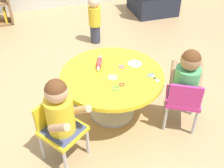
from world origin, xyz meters
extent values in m
plane|color=tan|center=(0.00, 0.00, 0.00)|extent=(10.00, 10.00, 0.00)
cylinder|color=silver|center=(0.00, 0.00, 0.01)|extent=(0.44, 0.44, 0.03)
cylinder|color=silver|center=(0.00, 0.00, 0.22)|extent=(0.12, 0.12, 0.43)
cylinder|color=yellow|center=(0.00, 0.00, 0.45)|extent=(0.94, 0.94, 0.04)
cylinder|color=#B7B7BC|center=(-0.57, -0.55, 0.14)|extent=(0.03, 0.03, 0.28)
cylinder|color=#B7B7BC|center=(-0.35, -0.40, 0.14)|extent=(0.03, 0.03, 0.28)
cylinder|color=#B7B7BC|center=(-0.71, -0.34, 0.14)|extent=(0.03, 0.03, 0.28)
cylinder|color=#B7B7BC|center=(-0.50, -0.19, 0.14)|extent=(0.03, 0.03, 0.28)
cube|color=yellow|center=(-0.53, -0.37, 0.30)|extent=(0.42, 0.42, 0.04)
cube|color=yellow|center=(-0.61, -0.26, 0.43)|extent=(0.24, 0.17, 0.22)
cube|color=#3F4772|center=(-0.53, -0.37, 0.30)|extent=(0.37, 0.38, 0.04)
cylinder|color=yellow|center=(-0.53, -0.37, 0.47)|extent=(0.21, 0.21, 0.30)
sphere|color=tan|center=(-0.53, -0.37, 0.70)|extent=(0.17, 0.17, 0.17)
sphere|color=#593319|center=(-0.53, -0.37, 0.71)|extent=(0.16, 0.16, 0.16)
cylinder|color=tan|center=(-0.57, -0.52, 0.49)|extent=(0.17, 0.21, 0.17)
cylinder|color=tan|center=(-0.39, -0.39, 0.49)|extent=(0.17, 0.21, 0.17)
cylinder|color=#B7B7BC|center=(0.74, -0.28, 0.14)|extent=(0.03, 0.03, 0.28)
cylinder|color=#B7B7BC|center=(0.51, -0.15, 0.14)|extent=(0.03, 0.03, 0.28)
cylinder|color=#B7B7BC|center=(0.61, -0.51, 0.14)|extent=(0.03, 0.03, 0.28)
cylinder|color=#B7B7BC|center=(0.38, -0.38, 0.14)|extent=(0.03, 0.03, 0.28)
cube|color=#CC338C|center=(0.56, -0.33, 0.30)|extent=(0.41, 0.41, 0.04)
cube|color=#CC338C|center=(0.49, -0.45, 0.43)|extent=(0.24, 0.16, 0.22)
cube|color=#3F4772|center=(0.56, -0.33, 0.30)|extent=(0.37, 0.37, 0.04)
cylinder|color=#4CA566|center=(0.56, -0.33, 0.47)|extent=(0.21, 0.21, 0.30)
sphere|color=#997051|center=(0.56, -0.33, 0.70)|extent=(0.17, 0.17, 0.17)
sphere|color=#593319|center=(0.56, -0.33, 0.71)|extent=(0.16, 0.16, 0.16)
cylinder|color=#997051|center=(0.71, -0.30, 0.49)|extent=(0.16, 0.21, 0.17)
cylinder|color=#997051|center=(0.52, -0.19, 0.49)|extent=(0.16, 0.21, 0.17)
cube|color=olive|center=(-0.86, 2.55, 0.35)|extent=(0.03, 0.28, 0.70)
cube|color=yellow|center=(-0.95, 2.55, 0.13)|extent=(0.03, 0.20, 0.21)
cube|color=#232838|center=(1.50, 2.20, 0.20)|extent=(0.72, 0.72, 0.40)
cylinder|color=#33384C|center=(0.25, 1.45, 0.13)|extent=(0.14, 0.14, 0.26)
cylinder|color=yellow|center=(0.25, 1.45, 0.39)|extent=(0.17, 0.17, 0.26)
sphere|color=beige|center=(0.25, 1.45, 0.59)|extent=(0.16, 0.16, 0.16)
cylinder|color=#D83F3F|center=(-0.07, 0.17, 0.50)|extent=(0.10, 0.15, 0.05)
cylinder|color=white|center=(-0.04, 0.25, 0.50)|extent=(0.04, 0.05, 0.02)
cylinder|color=white|center=(-0.10, 0.08, 0.50)|extent=(0.04, 0.05, 0.02)
cube|color=silver|center=(0.33, -0.19, 0.48)|extent=(0.06, 0.11, 0.01)
cube|color=silver|center=(0.33, -0.19, 0.48)|extent=(0.02, 0.11, 0.01)
torus|color=#3F72CC|center=(0.30, -0.14, 0.48)|extent=(0.04, 0.04, 0.01)
torus|color=#3F72CC|center=(0.34, -0.13, 0.48)|extent=(0.04, 0.04, 0.01)
cylinder|color=#B2E58C|center=(0.25, 0.07, 0.48)|extent=(0.14, 0.14, 0.01)
cylinder|color=#F2CC72|center=(-0.02, -0.07, 0.48)|extent=(0.09, 0.09, 0.01)
torus|color=#D83FA5|center=(0.12, 0.07, 0.48)|extent=(0.05, 0.05, 0.01)
torus|color=red|center=(0.03, -0.18, 0.48)|extent=(0.05, 0.05, 0.01)
torus|color=#4CB259|center=(-0.04, -0.22, 0.48)|extent=(0.07, 0.07, 0.01)
camera|label=1|loc=(-0.62, -1.82, 1.84)|focal=42.11mm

